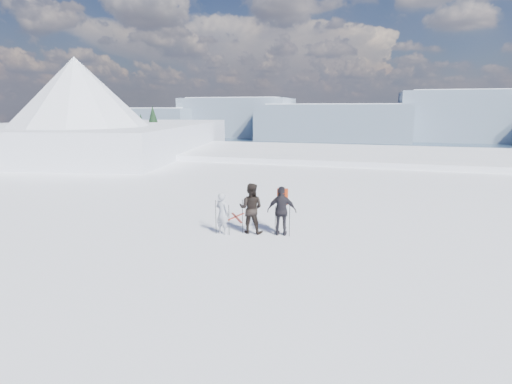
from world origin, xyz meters
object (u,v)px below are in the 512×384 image
skier_grey (222,213)px  skier_dark (251,208)px  skis_loose (235,218)px  skier_pack (282,211)px

skier_grey → skier_dark: size_ratio=0.83×
skier_grey → skis_loose: size_ratio=0.97×
skier_grey → skis_loose: 2.42m
skier_grey → skis_loose: skier_grey is taller
skier_dark → skier_pack: skier_dark is taller
skis_loose → skier_pack: bearing=-35.6°
skier_grey → skier_pack: 2.28m
skier_grey → skier_pack: skier_pack is taller
skier_pack → skis_loose: bearing=-42.9°
skis_loose → skier_grey: bearing=-83.3°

